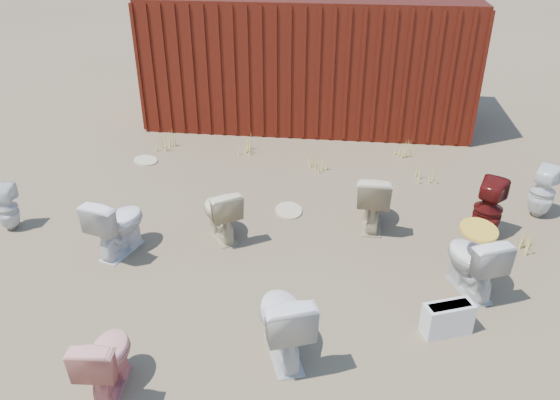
# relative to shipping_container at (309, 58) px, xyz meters

# --- Properties ---
(ground) EXTENTS (100.00, 100.00, 0.00)m
(ground) POSITION_rel_shipping_container_xyz_m (0.00, -5.20, -1.20)
(ground) COLOR brown
(ground) RESTS_ON ground
(shipping_container) EXTENTS (6.00, 2.40, 2.40)m
(shipping_container) POSITION_rel_shipping_container_xyz_m (0.00, 0.00, 0.00)
(shipping_container) COLOR #4A0D0C
(shipping_container) RESTS_ON ground
(toilet_front_a) EXTENTS (0.65, 0.87, 0.80)m
(toilet_front_a) POSITION_rel_shipping_container_xyz_m (-1.93, -5.17, -0.80)
(toilet_front_a) COLOR white
(toilet_front_a) RESTS_ON ground
(toilet_front_pink) EXTENTS (0.44, 0.71, 0.69)m
(toilet_front_pink) POSITION_rel_shipping_container_xyz_m (-1.20, -7.29, -0.85)
(toilet_front_pink) COLOR #E78E86
(toilet_front_pink) RESTS_ON ground
(toilet_front_c) EXTENTS (0.72, 0.93, 0.84)m
(toilet_front_c) POSITION_rel_shipping_container_xyz_m (0.28, -6.69, -0.78)
(toilet_front_c) COLOR silver
(toilet_front_c) RESTS_ON ground
(toilet_front_maroon) EXTENTS (0.49, 0.50, 0.81)m
(toilet_front_maroon) POSITION_rel_shipping_container_xyz_m (2.64, -4.25, -0.80)
(toilet_front_maroon) COLOR #500E0D
(toilet_front_maroon) RESTS_ON ground
(toilet_back_a) EXTENTS (0.34, 0.35, 0.64)m
(toilet_back_a) POSITION_rel_shipping_container_xyz_m (-3.60, -4.84, -0.88)
(toilet_back_a) COLOR silver
(toilet_back_a) RESTS_ON ground
(toilet_back_beige_left) EXTENTS (0.72, 0.82, 0.73)m
(toilet_back_beige_left) POSITION_rel_shipping_container_xyz_m (-0.76, -4.68, -0.84)
(toilet_back_beige_left) COLOR beige
(toilet_back_beige_left) RESTS_ON ground
(toilet_back_beige_right) EXTENTS (0.48, 0.81, 0.80)m
(toilet_back_beige_right) POSITION_rel_shipping_container_xyz_m (1.19, -4.15, -0.80)
(toilet_back_beige_right) COLOR #C9B993
(toilet_back_beige_right) RESTS_ON ground
(toilet_back_yellowlid) EXTENTS (0.70, 0.88, 0.78)m
(toilet_back_yellowlid) POSITION_rel_shipping_container_xyz_m (2.24, -5.44, -0.81)
(toilet_back_yellowlid) COLOR silver
(toilet_back_yellowlid) RESTS_ON ground
(toilet_back_e) EXTENTS (0.47, 0.47, 0.74)m
(toilet_back_e) POSITION_rel_shipping_container_xyz_m (3.50, -3.60, -0.83)
(toilet_back_e) COLOR white
(toilet_back_e) RESTS_ON ground
(yellow_lid) EXTENTS (0.40, 0.50, 0.02)m
(yellow_lid) POSITION_rel_shipping_container_xyz_m (2.24, -5.44, -0.40)
(yellow_lid) COLOR gold
(yellow_lid) RESTS_ON toilet_back_yellowlid
(loose_tank) EXTENTS (0.54, 0.37, 0.35)m
(loose_tank) POSITION_rel_shipping_container_xyz_m (1.89, -6.19, -1.02)
(loose_tank) COLOR silver
(loose_tank) RESTS_ON ground
(loose_lid_near) EXTENTS (0.48, 0.57, 0.02)m
(loose_lid_near) POSITION_rel_shipping_container_xyz_m (0.04, -3.92, -1.19)
(loose_lid_near) COLOR beige
(loose_lid_near) RESTS_ON ground
(loose_lid_far) EXTENTS (0.59, 0.58, 0.02)m
(loose_lid_far) POSITION_rel_shipping_container_xyz_m (-2.56, -2.51, -1.19)
(loose_lid_far) COLOR beige
(loose_lid_far) RESTS_ON ground
(weed_clump_a) EXTENTS (0.36, 0.36, 0.31)m
(weed_clump_a) POSITION_rel_shipping_container_xyz_m (-2.31, -1.92, -1.04)
(weed_clump_a) COLOR #C8C150
(weed_clump_a) RESTS_ON ground
(weed_clump_b) EXTENTS (0.32, 0.32, 0.26)m
(weed_clump_b) POSITION_rel_shipping_container_xyz_m (0.35, -2.49, -1.07)
(weed_clump_b) COLOR #C8C150
(weed_clump_b) RESTS_ON ground
(weed_clump_c) EXTENTS (0.36, 0.36, 0.29)m
(weed_clump_c) POSITION_rel_shipping_container_xyz_m (2.08, -2.66, -1.05)
(weed_clump_c) COLOR #C8C150
(weed_clump_c) RESTS_ON ground
(weed_clump_d) EXTENTS (0.30, 0.30, 0.28)m
(weed_clump_d) POSITION_rel_shipping_container_xyz_m (-0.97, -1.93, -1.06)
(weed_clump_d) COLOR #C8C150
(weed_clump_d) RESTS_ON ground
(weed_clump_e) EXTENTS (0.34, 0.34, 0.30)m
(weed_clump_e) POSITION_rel_shipping_container_xyz_m (1.78, -1.78, -1.05)
(weed_clump_e) COLOR #C8C150
(weed_clump_e) RESTS_ON ground
(weed_clump_f) EXTENTS (0.28, 0.28, 0.26)m
(weed_clump_f) POSITION_rel_shipping_container_xyz_m (3.17, -4.52, -1.07)
(weed_clump_f) COLOR #C8C150
(weed_clump_f) RESTS_ON ground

